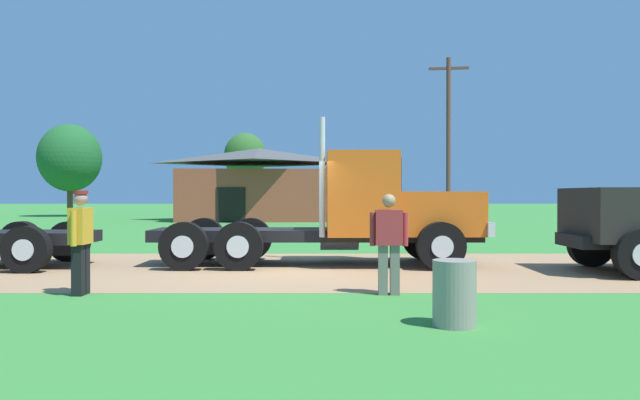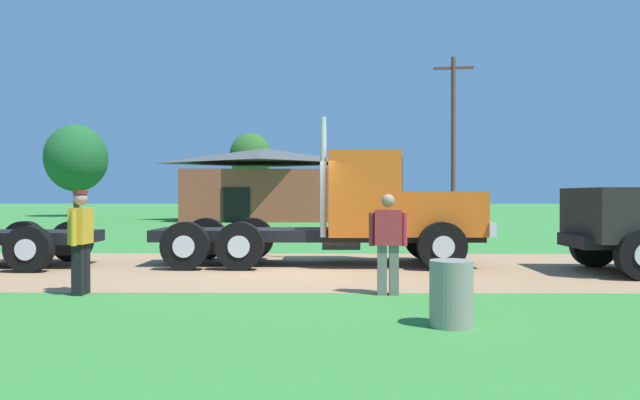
# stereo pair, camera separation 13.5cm
# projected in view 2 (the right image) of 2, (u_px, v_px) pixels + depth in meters

# --- Properties ---
(ground_plane) EXTENTS (200.00, 200.00, 0.00)m
(ground_plane) POSITION_uv_depth(u_px,v_px,m) (281.00, 269.00, 13.67)
(ground_plane) COLOR #388235
(dirt_track) EXTENTS (120.00, 6.86, 0.01)m
(dirt_track) POSITION_uv_depth(u_px,v_px,m) (281.00, 268.00, 13.67)
(dirt_track) COLOR #A27C56
(dirt_track) RESTS_ON ground_plane
(truck_foreground_white) EXTENTS (8.12, 2.65, 3.53)m
(truck_foreground_white) POSITION_uv_depth(u_px,v_px,m) (363.00, 213.00, 14.42)
(truck_foreground_white) COLOR black
(truck_foreground_white) RESTS_ON ground_plane
(visitor_standing_near) EXTENTS (0.66, 0.28, 1.74)m
(visitor_standing_near) POSITION_uv_depth(u_px,v_px,m) (388.00, 240.00, 10.06)
(visitor_standing_near) COLOR #B22D33
(visitor_standing_near) RESTS_ON ground_plane
(visitor_walking_mid) EXTENTS (0.27, 0.64, 1.80)m
(visitor_walking_mid) POSITION_uv_depth(u_px,v_px,m) (81.00, 237.00, 10.11)
(visitor_walking_mid) COLOR gold
(visitor_walking_mid) RESTS_ON ground_plane
(steel_barrel) EXTENTS (0.57, 0.57, 0.87)m
(steel_barrel) POSITION_uv_depth(u_px,v_px,m) (451.00, 293.00, 7.64)
(steel_barrel) COLOR gray
(steel_barrel) RESTS_ON ground_plane
(shed_building) EXTENTS (11.08, 8.37, 4.93)m
(shed_building) POSITION_uv_depth(u_px,v_px,m) (264.00, 185.00, 40.25)
(shed_building) COLOR #984530
(shed_building) RESTS_ON ground_plane
(utility_pole_near) EXTENTS (2.20, 0.40, 9.39)m
(utility_pole_near) POSITION_uv_depth(u_px,v_px,m) (453.00, 137.00, 32.49)
(utility_pole_near) COLOR brown
(utility_pole_near) RESTS_ON ground_plane
(tree_left) EXTENTS (4.92, 4.92, 7.42)m
(tree_left) POSITION_uv_depth(u_px,v_px,m) (76.00, 158.00, 47.09)
(tree_left) COLOR #513823
(tree_left) RESTS_ON ground_plane
(tree_mid) EXTENTS (3.83, 3.83, 7.36)m
(tree_mid) POSITION_uv_depth(u_px,v_px,m) (251.00, 157.00, 53.02)
(tree_mid) COLOR #513823
(tree_mid) RESTS_ON ground_plane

